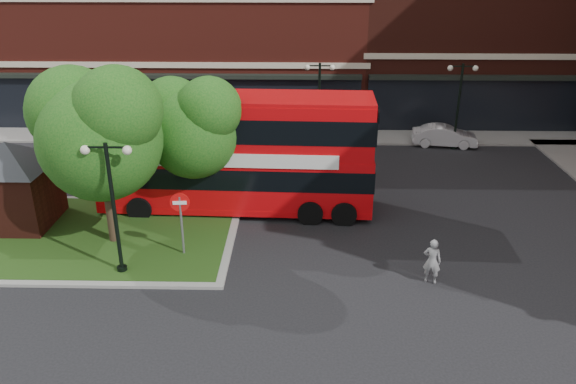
{
  "coord_description": "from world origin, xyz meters",
  "views": [
    {
      "loc": [
        0.91,
        -17.23,
        10.85
      ],
      "look_at": [
        0.46,
        3.19,
        2.0
      ],
      "focal_mm": 35.0,
      "sensor_mm": 36.0,
      "label": 1
    }
  ],
  "objects_px": {
    "bus": "(235,146)",
    "woman": "(432,261)",
    "car_silver": "(271,129)",
    "car_white": "(445,136)"
  },
  "relations": [
    {
      "from": "woman",
      "to": "car_white",
      "type": "height_order",
      "value": "woman"
    },
    {
      "from": "bus",
      "to": "car_silver",
      "type": "distance_m",
      "value": 10.43
    },
    {
      "from": "bus",
      "to": "car_silver",
      "type": "xyz_separation_m",
      "value": [
        1.04,
        10.12,
        -2.3
      ]
    },
    {
      "from": "bus",
      "to": "woman",
      "type": "xyz_separation_m",
      "value": [
        7.48,
        -6.0,
        -2.15
      ]
    },
    {
      "from": "bus",
      "to": "woman",
      "type": "relative_size",
      "value": 7.11
    },
    {
      "from": "car_silver",
      "to": "car_white",
      "type": "bearing_deg",
      "value": -87.55
    },
    {
      "from": "bus",
      "to": "car_white",
      "type": "distance_m",
      "value": 14.84
    },
    {
      "from": "woman",
      "to": "car_silver",
      "type": "bearing_deg",
      "value": -49.38
    },
    {
      "from": "woman",
      "to": "car_white",
      "type": "relative_size",
      "value": 0.45
    },
    {
      "from": "car_white",
      "to": "bus",
      "type": "bearing_deg",
      "value": 135.94
    }
  ]
}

